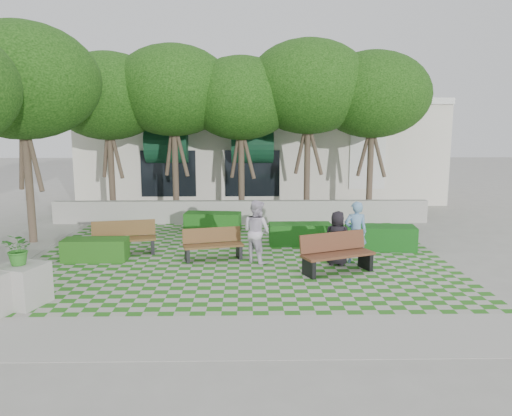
{
  "coord_description": "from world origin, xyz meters",
  "views": [
    {
      "loc": [
        0.2,
        -13.57,
        3.96
      ],
      "look_at": [
        0.5,
        1.5,
        1.4
      ],
      "focal_mm": 35.0,
      "sensor_mm": 36.0,
      "label": 1
    }
  ],
  "objects_px": {
    "person_blue": "(356,232)",
    "person_white": "(257,231)",
    "hedge_midleft": "(213,222)",
    "planter_front": "(21,276)",
    "hedge_east": "(380,238)",
    "person_dark": "(337,238)",
    "bench_mid": "(213,245)",
    "bench_west": "(124,238)",
    "bench_east": "(337,254)",
    "hedge_midright": "(300,234)",
    "hedge_west": "(95,250)"
  },
  "relations": [
    {
      "from": "hedge_midright",
      "to": "planter_front",
      "type": "bearing_deg",
      "value": -141.15
    },
    {
      "from": "bench_west",
      "to": "planter_front",
      "type": "bearing_deg",
      "value": -117.06
    },
    {
      "from": "hedge_east",
      "to": "person_dark",
      "type": "xyz_separation_m",
      "value": [
        -1.7,
        -1.75,
        0.4
      ]
    },
    {
      "from": "bench_west",
      "to": "hedge_midleft",
      "type": "distance_m",
      "value": 4.03
    },
    {
      "from": "bench_west",
      "to": "person_white",
      "type": "xyz_separation_m",
      "value": [
        4.05,
        -0.99,
        0.42
      ]
    },
    {
      "from": "bench_mid",
      "to": "hedge_east",
      "type": "xyz_separation_m",
      "value": [
        5.25,
        1.07,
        -0.06
      ]
    },
    {
      "from": "hedge_midleft",
      "to": "person_white",
      "type": "height_order",
      "value": "person_white"
    },
    {
      "from": "hedge_west",
      "to": "hedge_midleft",
      "type": "bearing_deg",
      "value": 50.81
    },
    {
      "from": "person_dark",
      "to": "bench_east",
      "type": "bearing_deg",
      "value": 92.7
    },
    {
      "from": "planter_front",
      "to": "person_blue",
      "type": "relative_size",
      "value": 0.91
    },
    {
      "from": "bench_mid",
      "to": "person_blue",
      "type": "xyz_separation_m",
      "value": [
        4.1,
        -0.45,
        0.46
      ]
    },
    {
      "from": "hedge_midright",
      "to": "person_dark",
      "type": "distance_m",
      "value": 2.57
    },
    {
      "from": "bench_mid",
      "to": "person_white",
      "type": "relative_size",
      "value": 1.01
    },
    {
      "from": "bench_east",
      "to": "hedge_midright",
      "type": "distance_m",
      "value": 3.16
    },
    {
      "from": "bench_west",
      "to": "bench_mid",
      "type": "bearing_deg",
      "value": -25.38
    },
    {
      "from": "bench_east",
      "to": "person_blue",
      "type": "distance_m",
      "value": 1.2
    },
    {
      "from": "bench_west",
      "to": "hedge_midleft",
      "type": "relative_size",
      "value": 0.99
    },
    {
      "from": "hedge_east",
      "to": "hedge_midright",
      "type": "bearing_deg",
      "value": 165.02
    },
    {
      "from": "bench_west",
      "to": "hedge_midright",
      "type": "distance_m",
      "value": 5.63
    },
    {
      "from": "bench_mid",
      "to": "person_dark",
      "type": "xyz_separation_m",
      "value": [
        3.54,
        -0.67,
        0.33
      ]
    },
    {
      "from": "person_blue",
      "to": "person_white",
      "type": "xyz_separation_m",
      "value": [
        -2.83,
        0.13,
        0.01
      ]
    },
    {
      "from": "bench_mid",
      "to": "person_white",
      "type": "distance_m",
      "value": 1.4
    },
    {
      "from": "hedge_east",
      "to": "person_white",
      "type": "relative_size",
      "value": 1.19
    },
    {
      "from": "bench_east",
      "to": "hedge_west",
      "type": "height_order",
      "value": "bench_east"
    },
    {
      "from": "hedge_midright",
      "to": "person_dark",
      "type": "bearing_deg",
      "value": -71.98
    },
    {
      "from": "planter_front",
      "to": "person_blue",
      "type": "distance_m",
      "value": 8.69
    },
    {
      "from": "person_blue",
      "to": "person_dark",
      "type": "relative_size",
      "value": 1.16
    },
    {
      "from": "person_blue",
      "to": "hedge_west",
      "type": "bearing_deg",
      "value": -1.36
    },
    {
      "from": "person_blue",
      "to": "person_white",
      "type": "distance_m",
      "value": 2.83
    },
    {
      "from": "hedge_midleft",
      "to": "planter_front",
      "type": "xyz_separation_m",
      "value": [
        -3.71,
        -7.5,
        0.3
      ]
    },
    {
      "from": "planter_front",
      "to": "person_white",
      "type": "distance_m",
      "value": 6.22
    },
    {
      "from": "person_dark",
      "to": "hedge_east",
      "type": "bearing_deg",
      "value": -120.21
    },
    {
      "from": "hedge_midleft",
      "to": "person_blue",
      "type": "xyz_separation_m",
      "value": [
        4.36,
        -4.28,
        0.54
      ]
    },
    {
      "from": "bench_east",
      "to": "hedge_west",
      "type": "relative_size",
      "value": 1.14
    },
    {
      "from": "bench_east",
      "to": "hedge_east",
      "type": "height_order",
      "value": "bench_east"
    },
    {
      "from": "hedge_midright",
      "to": "planter_front",
      "type": "distance_m",
      "value": 8.63
    },
    {
      "from": "planter_front",
      "to": "hedge_east",
      "type": "bearing_deg",
      "value": 27.27
    },
    {
      "from": "bench_mid",
      "to": "bench_west",
      "type": "height_order",
      "value": "bench_west"
    },
    {
      "from": "hedge_east",
      "to": "planter_front",
      "type": "relative_size",
      "value": 1.33
    },
    {
      "from": "bench_east",
      "to": "person_white",
      "type": "xyz_separation_m",
      "value": [
        -2.13,
        1.03,
        0.4
      ]
    },
    {
      "from": "bench_east",
      "to": "hedge_midleft",
      "type": "relative_size",
      "value": 1.04
    },
    {
      "from": "person_dark",
      "to": "hedge_midleft",
      "type": "bearing_deg",
      "value": -35.72
    },
    {
      "from": "bench_west",
      "to": "hedge_midleft",
      "type": "height_order",
      "value": "bench_west"
    },
    {
      "from": "bench_east",
      "to": "bench_mid",
      "type": "bearing_deg",
      "value": 136.01
    },
    {
      "from": "hedge_midright",
      "to": "bench_west",
      "type": "bearing_deg",
      "value": -169.08
    },
    {
      "from": "person_blue",
      "to": "person_white",
      "type": "height_order",
      "value": "person_white"
    },
    {
      "from": "planter_front",
      "to": "person_dark",
      "type": "height_order",
      "value": "planter_front"
    },
    {
      "from": "bench_mid",
      "to": "planter_front",
      "type": "xyz_separation_m",
      "value": [
        -3.96,
        -3.67,
        0.22
      ]
    },
    {
      "from": "person_dark",
      "to": "hedge_west",
      "type": "bearing_deg",
      "value": 9.12
    },
    {
      "from": "hedge_midright",
      "to": "person_white",
      "type": "xyz_separation_m",
      "value": [
        -1.48,
        -2.06,
        0.55
      ]
    }
  ]
}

